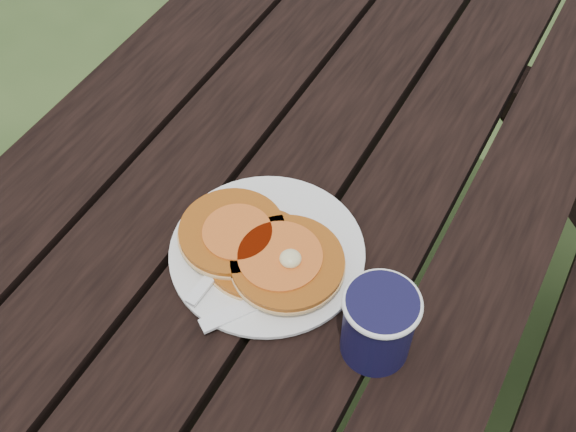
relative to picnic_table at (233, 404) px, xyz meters
The scene contains 6 objects.
picnic_table is the anchor object (origin of this frame).
plate 0.40m from the picnic_table, 63.29° to the left, with size 0.25×0.25×0.01m, color white.
pancake_stack 0.41m from the picnic_table, 60.73° to the left, with size 0.23×0.15×0.04m.
knife 0.40m from the picnic_table, ahead, with size 0.02×0.18×0.01m, color white.
fork 0.40m from the picnic_table, 113.68° to the left, with size 0.03×0.16×0.01m, color white, non-canonical shape.
coffee_cup 0.49m from the picnic_table, ahead, with size 0.09×0.09×0.11m.
Camera 1 is at (0.33, -0.40, 1.54)m, focal length 45.00 mm.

